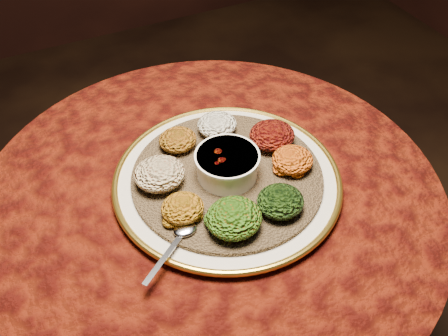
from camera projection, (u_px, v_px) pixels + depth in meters
name	position (u px, v px, depth m)	size (l,w,h in m)	color
table	(212.00, 242.00, 1.15)	(0.96, 0.96, 0.73)	black
platter	(227.00, 180.00, 1.02)	(0.49, 0.49, 0.02)	beige
injera	(227.00, 176.00, 1.02)	(0.39, 0.39, 0.01)	brown
stew_bowl	(227.00, 164.00, 0.99)	(0.13, 0.13, 0.05)	white
spoon	(182.00, 234.00, 0.90)	(0.13, 0.10, 0.01)	silver
portion_ayib	(217.00, 125.00, 1.09)	(0.09, 0.08, 0.04)	silver
portion_kitfo	(272.00, 135.00, 1.06)	(0.10, 0.09, 0.05)	black
portion_tikil	(292.00, 160.00, 1.01)	(0.09, 0.08, 0.04)	#BF710F
portion_gomen	(280.00, 201.00, 0.93)	(0.09, 0.09, 0.04)	black
portion_mixveg	(234.00, 218.00, 0.90)	(0.10, 0.10, 0.05)	#A6400A
portion_kik	(183.00, 208.00, 0.92)	(0.08, 0.08, 0.04)	#9F5A0E
portion_timatim	(160.00, 174.00, 0.98)	(0.10, 0.10, 0.05)	maroon
portion_shiro	(178.00, 140.00, 1.06)	(0.08, 0.08, 0.04)	#8B4910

